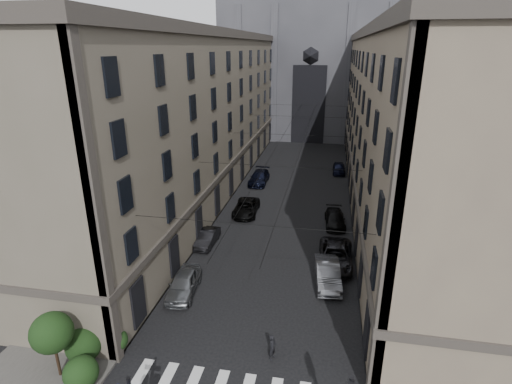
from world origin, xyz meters
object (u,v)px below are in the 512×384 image
Objects in this scene: car_left_midfar at (246,208)px; car_left_far at (259,177)px; car_right_midfar at (335,219)px; pedestrian at (272,347)px; car_right_far at (339,168)px; car_left_midnear at (207,238)px; car_left_near at (184,283)px; car_right_near at (327,274)px; car_right_midnear at (335,255)px; gothic_tower at (314,43)px.

car_left_midfar is 0.96× the size of car_left_far.
pedestrian is at bearing -104.41° from car_right_midfar.
car_left_far is 15.26m from car_right_midfar.
car_right_far is at bearing 32.41° from car_left_far.
car_left_midfar reaches higher than car_left_midnear.
car_left_near is 0.89× the size of car_left_midfar.
car_left_midfar is at bearing -120.94° from car_right_far.
car_right_near is at bearing -67.06° from car_left_far.
car_right_midfar is (-0.03, 7.89, -0.14)m from car_right_midnear.
car_right_near reaches higher than car_right_far.
gothic_tower is at bearing 100.52° from car_right_far.
car_left_near is 0.79× the size of car_right_midnear.
car_left_near is at bearing -95.21° from gothic_tower.
car_left_midfar is 1.22× the size of car_right_far.
car_right_far is (9.96, 16.98, 0.00)m from car_left_midfar.
pedestrian is (-4.05, -37.54, 0.07)m from car_right_far.
pedestrian is at bearing -76.13° from car_left_midfar.
car_right_midfar is at bearing 47.48° from car_left_near.
gothic_tower is 40.02m from car_left_far.
car_left_near is 0.94× the size of car_right_near.
car_right_midnear reaches higher than car_right_far.
car_right_near is 1.16× the size of car_right_far.
car_left_far is 12.28m from car_right_far.
car_right_far is (1.08, 28.97, -0.09)m from car_right_near.
gothic_tower is 50.81m from car_right_midfar.
pedestrian is (6.37, -31.03, 0.01)m from car_left_far.
car_left_midfar is at bearing 136.58° from car_right_midnear.
car_right_near is at bearing -85.42° from gothic_tower.
car_right_near is 3.01m from car_right_midnear.
gothic_tower is 14.30× the size of car_left_midnear.
car_left_near is 15.33m from car_left_midfar.
pedestrian is (1.71, -66.96, -16.99)m from gothic_tower.
car_left_midnear is 0.74× the size of car_left_far.
car_right_far is at bearing 65.26° from car_left_midnear.
car_left_near reaches higher than car_left_midfar.
car_right_midnear reaches higher than car_left_midfar.
car_right_midnear is 3.70× the size of pedestrian.
car_right_midnear is (10.88, 6.21, 0.02)m from car_left_near.
car_left_midnear is at bearing -116.47° from car_right_far.
pedestrian is (5.91, -20.57, 0.07)m from car_left_midfar.
car_right_midnear is at bearing -91.65° from car_right_far.
car_left_midfar is (2.00, 7.63, 0.07)m from car_left_midnear.
car_left_midfar is 13.09m from car_right_midnear.
car_left_midnear is 13.13m from car_right_midfar.
car_right_far is 37.76m from pedestrian.
car_right_far is (11.96, 24.60, 0.07)m from car_left_midnear.
car_right_near is (10.88, -4.37, 0.16)m from car_left_midnear.
gothic_tower is 64.20m from car_left_near.
gothic_tower is 12.31× the size of car_left_near.
car_left_near reaches higher than car_left_far.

